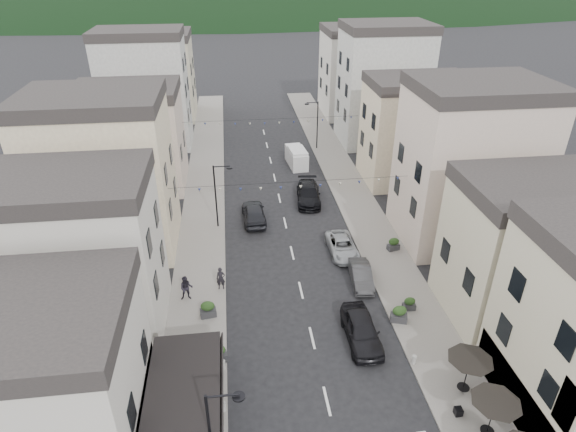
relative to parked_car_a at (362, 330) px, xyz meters
name	(u,v)px	position (x,y,z in m)	size (l,w,h in m)	color
sidewalk_left	(204,197)	(-10.57, 21.55, -0.79)	(4.00, 76.00, 0.12)	slate
sidewalk_right	(350,189)	(4.43, 21.55, -0.79)	(4.00, 76.00, 0.12)	slate
boutique_building	(6,393)	(-18.57, -5.45, 3.15)	(12.00, 8.00, 8.00)	beige
boutique_awning	(188,389)	(-10.32, -5.45, 2.27)	(3.77, 7.50, 3.28)	black
buildings_row_left	(133,124)	(-17.57, 27.30, 5.28)	(10.20, 54.16, 14.00)	beige
buildings_row_right	(407,115)	(11.43, 26.14, 5.47)	(10.20, 54.16, 14.50)	#BBB595
cafe_terrace	(495,406)	(4.63, -7.65, 1.51)	(2.50, 8.10, 2.53)	black
streetlamp_left_near	(216,432)	(-8.89, -8.45, 2.85)	(1.70, 0.56, 6.00)	black
streetlamp_left_far	(218,190)	(-8.89, 15.55, 2.85)	(1.70, 0.56, 6.00)	black
streetlamp_right_far	(315,120)	(2.75, 33.55, 2.85)	(1.70, 0.56, 6.00)	black
bollards	(329,403)	(-3.07, -4.95, -0.43)	(11.66, 10.26, 0.60)	gray
bunting_near	(291,186)	(-3.07, 11.55, 4.81)	(19.00, 0.28, 0.62)	black
bunting_far	(272,122)	(-3.07, 27.55, 4.81)	(19.00, 0.28, 0.62)	black
parked_car_a	(362,330)	(0.00, 0.00, 0.00)	(2.00, 4.97, 1.69)	black
parked_car_b	(361,275)	(1.53, 5.92, -0.18)	(1.42, 4.07, 1.34)	#2E2F31
parked_car_c	(342,246)	(1.01, 10.05, -0.19)	(2.17, 4.70, 1.31)	#93969B
parked_car_d	(308,194)	(-0.27, 19.57, -0.04)	(2.26, 5.56, 1.61)	black
parked_car_e	(254,213)	(-5.87, 16.27, 0.00)	(2.01, 4.98, 1.70)	black
delivery_van	(297,157)	(-0.20, 28.65, 0.22)	(2.22, 4.67, 2.16)	silver
pedestrian_a	(221,278)	(-8.87, 6.34, 0.17)	(0.65, 0.43, 1.78)	black
pedestrian_b	(186,288)	(-11.29, 5.41, 0.23)	(0.93, 0.72, 1.91)	black
planter_la	(218,353)	(-9.07, -0.80, -0.14)	(1.16, 0.76, 1.21)	#29292B
planter_lb	(208,309)	(-9.76, 3.37, -0.14)	(1.15, 0.73, 1.21)	#2B2C2E
planter_ra	(409,304)	(4.03, 2.39, -0.25)	(0.90, 0.53, 0.99)	#2D2D2F
planter_rb	(399,314)	(2.93, 1.32, -0.13)	(1.22, 0.89, 1.23)	#2F2F32
planter_rc	(394,244)	(5.30, 9.85, -0.19)	(1.09, 0.77, 1.11)	#2F3032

